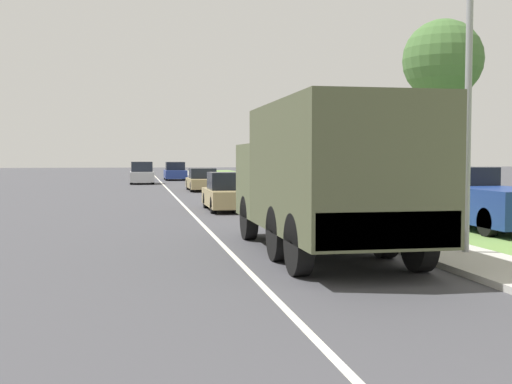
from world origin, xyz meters
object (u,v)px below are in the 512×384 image
Objects in this scene: car_nearest_ahead at (229,193)px; car_second_ahead at (202,181)px; military_truck at (325,174)px; lamp_post at (458,72)px; car_fourth_ahead at (175,172)px; car_third_ahead at (142,174)px; pickup_truck at (476,199)px.

car_nearest_ahead reaches higher than car_second_ahead.
lamp_post is at bearing -17.82° from military_truck.
car_second_ahead is at bearing -88.32° from car_fourth_ahead.
car_nearest_ahead is at bearing 103.01° from lamp_post.
car_third_ahead is at bearing 95.31° from military_truck.
military_truck is at bearing -143.88° from pickup_truck.
military_truck is at bearing -90.21° from car_second_ahead.
car_third_ahead is (-3.18, 26.07, 0.09)m from car_nearest_ahead.
car_second_ahead is 0.79× the size of pickup_truck.
car_second_ahead is at bearing -72.05° from car_third_ahead.
military_truck reaches higher than pickup_truck.
pickup_truck reaches higher than car_nearest_ahead.
car_nearest_ahead is 14.91m from car_second_ahead.
car_fourth_ahead reaches higher than car_second_ahead.
pickup_truck is at bearing -81.19° from car_fourth_ahead.
car_third_ahead reaches higher than car_second_ahead.
car_nearest_ahead is 1.03× the size of car_third_ahead.
lamp_post reaches higher than car_third_ahead.
pickup_truck is (6.32, -7.49, 0.18)m from car_nearest_ahead.
car_fourth_ahead is (3.06, 7.92, -0.03)m from car_third_ahead.
car_nearest_ahead is 0.85× the size of car_fourth_ahead.
car_fourth_ahead is 41.98m from pickup_truck.
car_fourth_ahead is (-0.46, 45.84, -1.01)m from military_truck.
lamp_post is (6.10, -38.75, 3.09)m from car_third_ahead.
pickup_truck is (5.87, -22.40, 0.22)m from car_second_ahead.
car_third_ahead is 0.82× the size of car_fourth_ahead.
military_truck reaches higher than car_second_ahead.
military_truck is at bearing 162.18° from lamp_post.
car_fourth_ahead is at bearing 98.81° from pickup_truck.
military_truck is 1.89× the size of car_nearest_ahead.
car_third_ahead is at bearing 105.79° from pickup_truck.
lamp_post is at bearing -84.85° from car_second_ahead.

